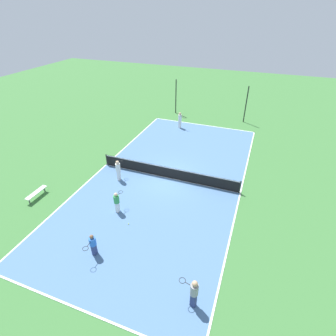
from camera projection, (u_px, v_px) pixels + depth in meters
The scene contains 13 objects.
ground_plane at pixel (168, 178), 20.27m from camera, with size 80.00×80.00×0.00m, color #3D7538.
court_surface at pixel (168, 178), 20.27m from camera, with size 11.12×22.12×0.02m.
tennis_net at pixel (168, 172), 19.99m from camera, with size 10.92×0.10×0.99m.
bench at pixel (36, 193), 18.03m from camera, with size 0.36×1.70×0.45m.
player_far_green at pixel (117, 201), 16.54m from camera, with size 0.38×0.95×1.50m.
player_far_white at pixel (118, 169), 19.50m from camera, with size 0.50×0.98×1.68m.
player_near_blue at pixel (93, 244), 13.70m from camera, with size 0.37×0.94×1.40m.
player_near_white at pixel (180, 119), 27.80m from camera, with size 0.99×0.64×1.71m.
player_baseline_gray at pixel (194, 292), 11.22m from camera, with size 0.98×0.54×1.69m.
tennis_ball_far_baseline at pixel (129, 224), 15.97m from camera, with size 0.07×0.07×0.07m, color #CCE033.
tennis_ball_midcourt at pixel (242, 133), 27.00m from camera, with size 0.07×0.07×0.07m, color #CCE033.
fence_post_back_left at pixel (176, 97), 31.10m from camera, with size 0.12×0.12×4.01m.
fence_post_back_right at pixel (246, 105), 28.68m from camera, with size 0.12×0.12×4.01m.
Camera 1 is at (5.87, -15.65, 11.50)m, focal length 28.00 mm.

